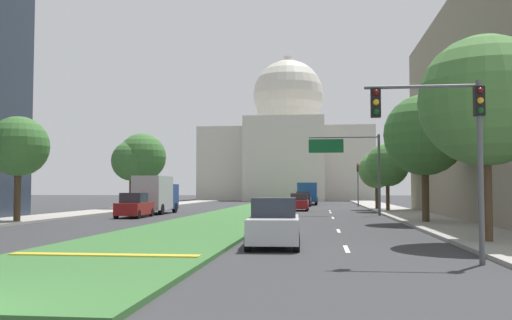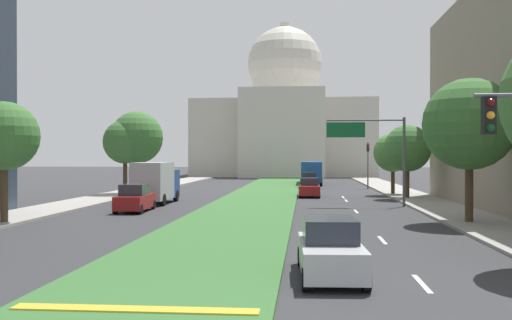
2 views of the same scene
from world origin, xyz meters
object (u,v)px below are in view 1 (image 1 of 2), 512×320
Objects in this scene: traffic_light_near_right at (449,130)px; capitol_building at (288,149)px; sedan_distant at (299,202)px; sedan_far_horizon at (303,199)px; box_truck_delivery at (156,194)px; sedan_midblock at (134,206)px; overhead_guide_sign at (352,157)px; street_tree_right_distant at (377,170)px; street_tree_left_far at (131,161)px; city_bus at (308,192)px; street_tree_left_mid at (18,147)px; sedan_lead_stopped at (274,224)px; street_tree_right_mid at (425,135)px; street_tree_left_distant at (142,157)px; street_tree_right_near at (485,101)px; traffic_light_far_right at (358,179)px; street_tree_right_far at (387,165)px.

capitol_building is at bearing 95.99° from traffic_light_near_right.
sedan_distant is at bearing 98.40° from traffic_light_near_right.
traffic_light_near_right is at bearing -83.79° from sedan_far_horizon.
traffic_light_near_right is 0.81× the size of box_truck_delivery.
traffic_light_near_right reaches higher than box_truck_delivery.
sedan_far_horizon is at bearing 67.83° from sedan_midblock.
overhead_guide_sign is 1.41× the size of sedan_far_horizon.
capitol_building is 5.58× the size of street_tree_right_distant.
capitol_building is 58.35m from street_tree_left_far.
city_bus is at bearing 89.04° from sedan_distant.
capitol_building reaches higher than box_truck_delivery.
street_tree_left_mid is 1.04× the size of box_truck_delivery.
box_truck_delivery is at bearing -59.07° from street_tree_left_far.
sedan_lead_stopped is 28.55m from box_truck_delivery.
street_tree_right_mid reaches higher than street_tree_left_distant.
sedan_lead_stopped is (-7.97, -1.25, -4.64)m from street_tree_right_near.
street_tree_right_near is at bearing -54.09° from street_tree_left_distant.
box_truck_delivery is at bearing -144.45° from sedan_distant.
street_tree_left_far is at bearing -128.46° from city_bus.
sedan_midblock is (-16.23, -5.31, -3.80)m from overhead_guide_sign.
traffic_light_near_right is at bearing -61.01° from street_tree_left_distant.
street_tree_right_mid is at bearing -67.32° from sedan_distant.
capitol_building is at bearing 92.94° from sedan_lead_stopped.
sedan_lead_stopped is (17.49, -34.48, -4.15)m from street_tree_left_far.
street_tree_left_mid is (-23.13, -34.97, 1.42)m from traffic_light_far_right.
sedan_distant is at bearing -90.96° from city_bus.
box_truck_delivery is (-7.59, -65.42, -8.40)m from capitol_building.
street_tree_left_mid is 31.87m from street_tree_right_far.
street_tree_right_near is at bearing -80.99° from overhead_guide_sign.
street_tree_right_distant is (24.87, 2.13, -0.99)m from street_tree_left_far.
street_tree_right_near is 27.37m from sedan_midblock.
street_tree_left_distant is at bearing 115.26° from sedan_lead_stopped.
box_truck_delivery reaches higher than sedan_lead_stopped.
street_tree_left_mid is 1.44× the size of sedan_far_horizon.
capitol_building is at bearing 97.65° from overhead_guide_sign.
sedan_distant is at bearing 115.78° from overhead_guide_sign.
overhead_guide_sign is 16.81m from box_truck_delivery.
street_tree_right_near reaches higher than traffic_light_near_right.
overhead_guide_sign reaches higher than sedan_lead_stopped.
city_bus is (-4.24, 31.79, -2.89)m from overhead_guide_sign.
sedan_distant is (4.31, -56.92, -9.28)m from capitol_building.
overhead_guide_sign is 0.59× the size of city_bus.
street_tree_left_distant reaches higher than box_truck_delivery.
sedan_midblock is at bearing -107.91° from city_bus.
overhead_guide_sign is 11.29m from sedan_distant.
overhead_guide_sign is 0.92× the size of street_tree_left_far.
street_tree_right_far is 1.38× the size of sedan_distant.
sedan_far_horizon is at bearing 100.09° from street_tree_right_near.
street_tree_right_distant is at bearing -77.54° from capitol_building.
street_tree_right_mid is 1.12× the size of street_tree_left_far.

